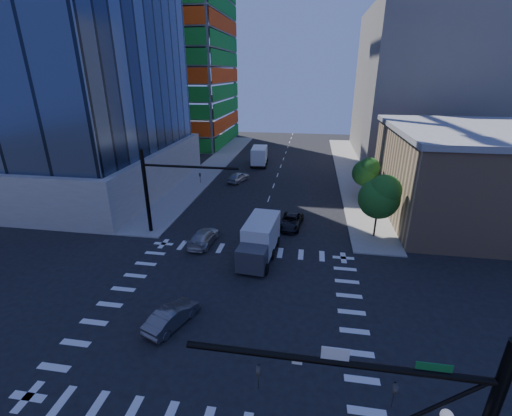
# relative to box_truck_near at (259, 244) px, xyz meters

# --- Properties ---
(ground) EXTENTS (160.00, 160.00, 0.00)m
(ground) POSITION_rel_box_truck_near_xyz_m (-1.09, -7.66, -1.55)
(ground) COLOR black
(ground) RESTS_ON ground
(road_markings) EXTENTS (20.00, 20.00, 0.01)m
(road_markings) POSITION_rel_box_truck_near_xyz_m (-1.09, -7.66, -1.54)
(road_markings) COLOR silver
(road_markings) RESTS_ON ground
(sidewalk_ne) EXTENTS (5.00, 60.00, 0.15)m
(sidewalk_ne) POSITION_rel_box_truck_near_xyz_m (11.41, 32.34, -1.47)
(sidewalk_ne) COLOR gray
(sidewalk_ne) RESTS_ON ground
(sidewalk_nw) EXTENTS (5.00, 60.00, 0.15)m
(sidewalk_nw) POSITION_rel_box_truck_near_xyz_m (-13.59, 32.34, -1.47)
(sidewalk_nw) COLOR gray
(sidewalk_nw) RESTS_ON ground
(construction_building) EXTENTS (25.16, 34.50, 70.60)m
(construction_building) POSITION_rel_box_truck_near_xyz_m (-28.50, 54.27, 23.06)
(construction_building) COLOR slate
(construction_building) RESTS_ON ground
(commercial_building) EXTENTS (20.50, 22.50, 10.60)m
(commercial_building) POSITION_rel_box_truck_near_xyz_m (23.91, 14.34, 3.76)
(commercial_building) COLOR #A17F5D
(commercial_building) RESTS_ON ground
(bg_building_ne) EXTENTS (24.00, 30.00, 28.00)m
(bg_building_ne) POSITION_rel_box_truck_near_xyz_m (25.91, 47.34, 12.45)
(bg_building_ne) COLOR slate
(bg_building_ne) RESTS_ON ground
(signal_mast_nw) EXTENTS (10.20, 0.40, 9.00)m
(signal_mast_nw) POSITION_rel_box_truck_near_xyz_m (-11.09, 3.84, 3.95)
(signal_mast_nw) COLOR black
(signal_mast_nw) RESTS_ON sidewalk_nw
(tree_south) EXTENTS (4.16, 4.16, 6.82)m
(tree_south) POSITION_rel_box_truck_near_xyz_m (11.54, 6.24, 3.14)
(tree_south) COLOR #382316
(tree_south) RESTS_ON sidewalk_ne
(tree_north) EXTENTS (3.54, 3.52, 5.78)m
(tree_north) POSITION_rel_box_truck_near_xyz_m (11.84, 18.24, 2.44)
(tree_north) COLOR #382316
(tree_north) RESTS_ON sidewalk_ne
(car_nb_far) EXTENTS (2.87, 5.23, 1.39)m
(car_nb_far) POSITION_rel_box_truck_near_xyz_m (2.52, 7.58, -0.86)
(car_nb_far) COLOR black
(car_nb_far) RESTS_ON ground
(car_sb_near) EXTENTS (2.43, 5.15, 1.45)m
(car_sb_near) POSITION_rel_box_truck_near_xyz_m (-6.00, 2.07, -0.82)
(car_sb_near) COLOR #BABABA
(car_sb_near) RESTS_ON ground
(car_sb_mid) EXTENTS (3.29, 4.97, 1.57)m
(car_sb_mid) POSITION_rel_box_truck_near_xyz_m (-6.90, 23.56, -0.76)
(car_sb_mid) COLOR #B1B3B9
(car_sb_mid) RESTS_ON ground
(car_sb_cross) EXTENTS (2.98, 4.61, 1.43)m
(car_sb_cross) POSITION_rel_box_truck_near_xyz_m (-4.52, -9.99, -0.83)
(car_sb_cross) COLOR #4D4C52
(car_sb_cross) RESTS_ON ground
(box_truck_near) EXTENTS (3.39, 6.89, 3.50)m
(box_truck_near) POSITION_rel_box_truck_near_xyz_m (0.00, 0.00, 0.00)
(box_truck_near) COLOR black
(box_truck_near) RESTS_ON ground
(box_truck_far) EXTENTS (3.24, 6.84, 3.50)m
(box_truck_far) POSITION_rel_box_truck_near_xyz_m (-5.18, 35.05, 0.00)
(box_truck_far) COLOR black
(box_truck_far) RESTS_ON ground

